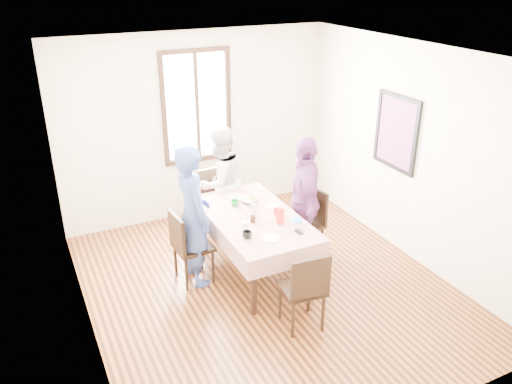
# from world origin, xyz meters

# --- Properties ---
(ground) EXTENTS (4.50, 4.50, 0.00)m
(ground) POSITION_xyz_m (0.00, 0.00, 0.00)
(ground) COLOR black
(ground) RESTS_ON ground
(back_wall) EXTENTS (4.00, 0.00, 4.00)m
(back_wall) POSITION_xyz_m (0.00, 2.25, 1.35)
(back_wall) COLOR beige
(back_wall) RESTS_ON ground
(right_wall) EXTENTS (0.00, 4.50, 4.50)m
(right_wall) POSITION_xyz_m (2.00, 0.00, 1.35)
(right_wall) COLOR beige
(right_wall) RESTS_ON ground
(window_frame) EXTENTS (1.02, 0.06, 1.62)m
(window_frame) POSITION_xyz_m (0.00, 2.23, 1.65)
(window_frame) COLOR black
(window_frame) RESTS_ON back_wall
(window_pane) EXTENTS (0.90, 0.02, 1.50)m
(window_pane) POSITION_xyz_m (0.00, 2.24, 1.65)
(window_pane) COLOR white
(window_pane) RESTS_ON back_wall
(art_poster) EXTENTS (0.04, 0.76, 0.96)m
(art_poster) POSITION_xyz_m (1.98, 0.30, 1.55)
(art_poster) COLOR red
(art_poster) RESTS_ON right_wall
(dining_table) EXTENTS (0.87, 1.65, 0.75)m
(dining_table) POSITION_xyz_m (0.01, 0.37, 0.38)
(dining_table) COLOR black
(dining_table) RESTS_ON ground
(tablecloth) EXTENTS (0.99, 1.77, 0.01)m
(tablecloth) POSITION_xyz_m (0.01, 0.37, 0.76)
(tablecloth) COLOR #580203
(tablecloth) RESTS_ON dining_table
(chair_left) EXTENTS (0.45, 0.45, 0.91)m
(chair_left) POSITION_xyz_m (-0.72, 0.52, 0.46)
(chair_left) COLOR black
(chair_left) RESTS_ON ground
(chair_right) EXTENTS (0.49, 0.49, 0.91)m
(chair_right) POSITION_xyz_m (0.73, 0.42, 0.46)
(chair_right) COLOR black
(chair_right) RESTS_ON ground
(chair_far) EXTENTS (0.45, 0.45, 0.91)m
(chair_far) POSITION_xyz_m (0.01, 1.50, 0.46)
(chair_far) COLOR black
(chair_far) RESTS_ON ground
(chair_near) EXTENTS (0.46, 0.46, 0.91)m
(chair_near) POSITION_xyz_m (0.01, -0.77, 0.46)
(chair_near) COLOR black
(chair_near) RESTS_ON ground
(person_left) EXTENTS (0.44, 0.64, 1.71)m
(person_left) POSITION_xyz_m (-0.70, 0.52, 0.86)
(person_left) COLOR navy
(person_left) RESTS_ON ground
(person_far) EXTENTS (0.92, 0.82, 1.56)m
(person_far) POSITION_xyz_m (0.01, 1.48, 0.78)
(person_far) COLOR silver
(person_far) RESTS_ON ground
(person_right) EXTENTS (0.73, 1.04, 1.63)m
(person_right) POSITION_xyz_m (0.71, 0.42, 0.82)
(person_right) COLOR #723773
(person_right) RESTS_ON ground
(mug_black) EXTENTS (0.14, 0.14, 0.08)m
(mug_black) POSITION_xyz_m (-0.29, -0.07, 0.80)
(mug_black) COLOR black
(mug_black) RESTS_ON tablecloth
(mug_flag) EXTENTS (0.13, 0.13, 0.10)m
(mug_flag) POSITION_xyz_m (0.26, 0.25, 0.81)
(mug_flag) COLOR red
(mug_flag) RESTS_ON tablecloth
(mug_green) EXTENTS (0.10, 0.10, 0.07)m
(mug_green) POSITION_xyz_m (-0.08, 0.74, 0.80)
(mug_green) COLOR #0C7226
(mug_green) RESTS_ON tablecloth
(serving_bowl) EXTENTS (0.27, 0.27, 0.05)m
(serving_bowl) POSITION_xyz_m (0.12, 0.75, 0.79)
(serving_bowl) COLOR white
(serving_bowl) RESTS_ON tablecloth
(juice_carton) EXTENTS (0.07, 0.07, 0.21)m
(juice_carton) POSITION_xyz_m (0.20, 0.07, 0.86)
(juice_carton) COLOR red
(juice_carton) RESTS_ON tablecloth
(butter_tub) EXTENTS (0.14, 0.14, 0.07)m
(butter_tub) POSITION_xyz_m (0.34, -0.07, 0.80)
(butter_tub) COLOR white
(butter_tub) RESTS_ON tablecloth
(jam_jar) EXTENTS (0.06, 0.06, 0.08)m
(jam_jar) POSITION_xyz_m (-0.07, 0.24, 0.80)
(jam_jar) COLOR black
(jam_jar) RESTS_ON tablecloth
(drinking_glass) EXTENTS (0.07, 0.07, 0.11)m
(drinking_glass) POSITION_xyz_m (-0.24, 0.10, 0.81)
(drinking_glass) COLOR silver
(drinking_glass) RESTS_ON tablecloth
(smartphone) EXTENTS (0.06, 0.12, 0.01)m
(smartphone) POSITION_xyz_m (0.28, -0.21, 0.77)
(smartphone) COLOR black
(smartphone) RESTS_ON tablecloth
(flower_vase) EXTENTS (0.07, 0.07, 0.14)m
(flower_vase) POSITION_xyz_m (0.03, 0.43, 0.83)
(flower_vase) COLOR silver
(flower_vase) RESTS_ON tablecloth
(plate_right) EXTENTS (0.20, 0.20, 0.01)m
(plate_right) POSITION_xyz_m (0.32, 0.49, 0.77)
(plate_right) COLOR white
(plate_right) RESTS_ON tablecloth
(plate_far) EXTENTS (0.20, 0.20, 0.01)m
(plate_far) POSITION_xyz_m (0.02, 0.98, 0.77)
(plate_far) COLOR white
(plate_far) RESTS_ON tablecloth
(plate_near) EXTENTS (0.20, 0.20, 0.01)m
(plate_near) POSITION_xyz_m (-0.06, -0.20, 0.77)
(plate_near) COLOR white
(plate_near) RESTS_ON tablecloth
(butter_lid) EXTENTS (0.12, 0.12, 0.01)m
(butter_lid) POSITION_xyz_m (0.34, -0.07, 0.84)
(butter_lid) COLOR blue
(butter_lid) RESTS_ON butter_tub
(flower_bunch) EXTENTS (0.09, 0.09, 0.10)m
(flower_bunch) POSITION_xyz_m (0.03, 0.43, 0.95)
(flower_bunch) COLOR yellow
(flower_bunch) RESTS_ON flower_vase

